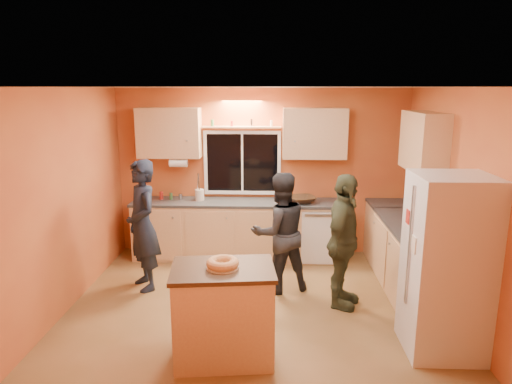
{
  "coord_description": "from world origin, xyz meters",
  "views": [
    {
      "loc": [
        0.2,
        -5.04,
        2.59
      ],
      "look_at": [
        -0.02,
        0.4,
        1.35
      ],
      "focal_mm": 32.0,
      "sensor_mm": 36.0,
      "label": 1
    }
  ],
  "objects_px": {
    "person_right": "(343,242)",
    "refrigerator": "(447,266)",
    "person_left": "(143,225)",
    "island": "(224,313)",
    "person_center": "(280,233)"
  },
  "relations": [
    {
      "from": "island",
      "to": "person_left",
      "type": "bearing_deg",
      "value": 121.32
    },
    {
      "from": "island",
      "to": "person_center",
      "type": "bearing_deg",
      "value": 64.1
    },
    {
      "from": "island",
      "to": "person_right",
      "type": "distance_m",
      "value": 1.77
    },
    {
      "from": "person_right",
      "to": "island",
      "type": "bearing_deg",
      "value": 152.79
    },
    {
      "from": "person_left",
      "to": "person_center",
      "type": "xyz_separation_m",
      "value": [
        1.77,
        0.0,
        -0.07
      ]
    },
    {
      "from": "refrigerator",
      "to": "person_left",
      "type": "relative_size",
      "value": 1.05
    },
    {
      "from": "refrigerator",
      "to": "island",
      "type": "height_order",
      "value": "refrigerator"
    },
    {
      "from": "person_right",
      "to": "person_left",
      "type": "bearing_deg",
      "value": 101.76
    },
    {
      "from": "person_right",
      "to": "refrigerator",
      "type": "bearing_deg",
      "value": -115.55
    },
    {
      "from": "island",
      "to": "person_center",
      "type": "height_order",
      "value": "person_center"
    },
    {
      "from": "refrigerator",
      "to": "person_center",
      "type": "bearing_deg",
      "value": 140.27
    },
    {
      "from": "island",
      "to": "refrigerator",
      "type": "bearing_deg",
      "value": -0.25
    },
    {
      "from": "refrigerator",
      "to": "person_right",
      "type": "xyz_separation_m",
      "value": [
        -0.87,
        0.92,
        -0.09
      ]
    },
    {
      "from": "person_left",
      "to": "person_right",
      "type": "bearing_deg",
      "value": 47.31
    },
    {
      "from": "person_left",
      "to": "person_center",
      "type": "distance_m",
      "value": 1.78
    }
  ]
}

